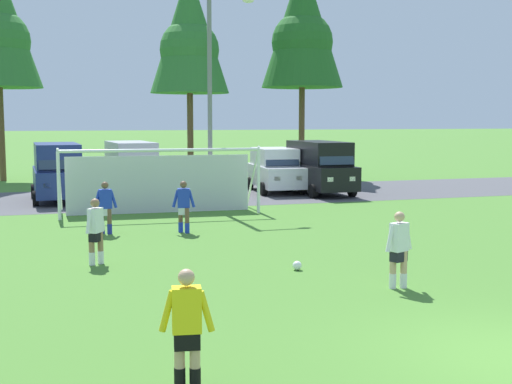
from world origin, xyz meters
name	(u,v)px	position (x,y,z in m)	size (l,w,h in m)	color
ground_plane	(243,218)	(0.00, 15.00, 0.00)	(400.00, 400.00, 0.00)	#477A2D
parking_lot_strip	(200,196)	(0.00, 22.28, 0.00)	(52.00, 8.40, 0.01)	#4C4C51
soccer_ball	(297,266)	(-1.11, 6.47, 0.11)	(0.22, 0.22, 0.22)	white
soccer_goal	(160,180)	(-2.69, 16.98, 1.29)	(7.50, 2.30, 2.57)	white
referee	(187,330)	(-4.99, 0.29, 0.82)	(0.72, 0.30, 1.64)	tan
player_striker_near	(399,250)	(0.34, 4.26, 0.82)	(0.74, 0.37, 1.64)	tan
player_midfield_center	(184,207)	(-2.66, 12.45, 0.82)	(0.72, 0.38, 1.64)	brown
player_defender_far	(96,231)	(-5.62, 8.53, 0.82)	(0.54, 0.61, 1.64)	#936B4C
player_winger_left	(105,208)	(-5.04, 12.95, 0.82)	(0.74, 0.28, 1.64)	brown
parked_car_slot_far_left	(57,170)	(-6.36, 22.22, 1.34)	(2.36, 4.88, 2.52)	navy
parked_car_slot_left	(131,167)	(-3.01, 23.46, 1.34)	(2.44, 4.92, 2.52)	#B2B2BC
parked_car_slot_center_left	(202,177)	(0.13, 22.40, 0.88)	(2.11, 4.24, 1.72)	tan
parked_car_slot_center	(275,169)	(3.93, 22.84, 1.11)	(2.36, 4.71, 2.16)	silver
parked_car_slot_center_right	(320,166)	(5.69, 21.38, 1.34)	(2.24, 4.82, 2.52)	black
tree_mid_left	(189,35)	(1.25, 30.37, 8.41)	(4.58, 4.58, 12.22)	brown
tree_center_back	(302,27)	(8.16, 30.19, 9.09)	(4.96, 4.96, 13.21)	brown
street_lamp	(214,99)	(-0.31, 18.04, 4.38)	(2.00, 0.32, 8.48)	slate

